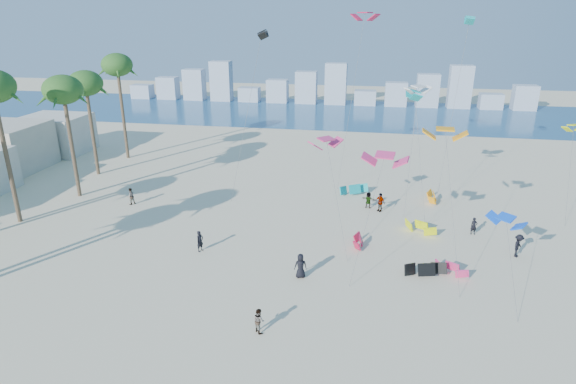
# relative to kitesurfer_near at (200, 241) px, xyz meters

# --- Properties ---
(ground) EXTENTS (220.00, 220.00, 0.00)m
(ground) POSITION_rel_kitesurfer_near_xyz_m (3.66, -13.29, -0.87)
(ground) COLOR beige
(ground) RESTS_ON ground
(ocean) EXTENTS (220.00, 220.00, 0.00)m
(ocean) POSITION_rel_kitesurfer_near_xyz_m (3.66, 58.71, -0.86)
(ocean) COLOR navy
(ocean) RESTS_ON ground
(kitesurfer_near) EXTENTS (0.66, 0.75, 1.74)m
(kitesurfer_near) POSITION_rel_kitesurfer_near_xyz_m (0.00, 0.00, 0.00)
(kitesurfer_near) COLOR black
(kitesurfer_near) RESTS_ON ground
(kitesurfer_mid) EXTENTS (0.95, 0.96, 1.56)m
(kitesurfer_mid) POSITION_rel_kitesurfer_near_xyz_m (7.03, -9.31, -0.09)
(kitesurfer_mid) COLOR gray
(kitesurfer_mid) RESTS_ON ground
(kitesurfers_far) EXTENTS (36.14, 15.13, 1.88)m
(kitesurfers_far) POSITION_rel_kitesurfer_near_xyz_m (12.47, 6.10, 0.02)
(kitesurfers_far) COLOR black
(kitesurfers_far) RESTS_ON ground
(grounded_kites) EXTENTS (11.02, 18.23, 1.05)m
(grounded_kites) POSITION_rel_kitesurfer_near_xyz_m (16.14, 6.91, -0.40)
(grounded_kites) COLOR #C4133D
(grounded_kites) RESTS_ON ground
(flying_kites) EXTENTS (33.96, 28.24, 18.54)m
(flying_kites) POSITION_rel_kitesurfer_near_xyz_m (15.35, 9.95, 10.85)
(flying_kites) COLOR #DC3072
(flying_kites) RESTS_ON ground
(distant_skyline) EXTENTS (85.00, 3.00, 8.40)m
(distant_skyline) POSITION_rel_kitesurfer_near_xyz_m (2.48, 68.71, 2.22)
(distant_skyline) COLOR #9EADBF
(distant_skyline) RESTS_ON ground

